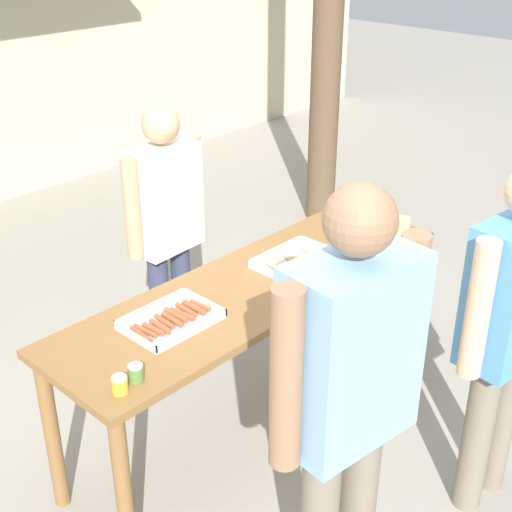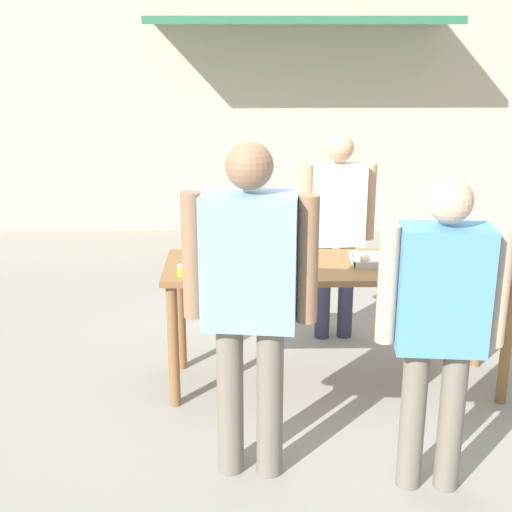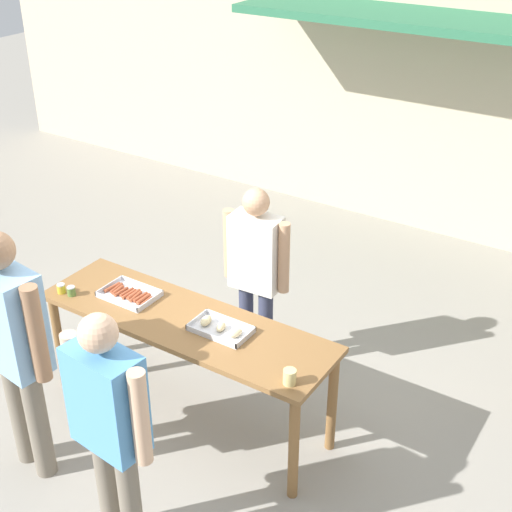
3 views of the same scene
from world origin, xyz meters
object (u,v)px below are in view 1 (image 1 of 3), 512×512
Objects in this scene: beer_cup at (403,226)px; person_customer_with_cup at (509,318)px; condiment_jar_mustard at (120,385)px; person_server_behind_table at (166,218)px; condiment_jar_ketchup at (136,373)px; food_tray_sausages at (171,320)px; person_customer_holding_hotdog at (348,385)px; food_tray_buns at (291,259)px.

beer_cup is 0.06× the size of person_customer_with_cup.
person_server_behind_table reaches higher than condiment_jar_mustard.
condiment_jar_ketchup is 1.41m from person_server_behind_table.
condiment_jar_mustard is at bearing -152.63° from food_tray_sausages.
food_tray_sausages is 0.52m from condiment_jar_mustard.
person_customer_holding_hotdog is (0.41, -0.77, 0.17)m from condiment_jar_mustard.
beer_cup is (0.69, -0.23, 0.03)m from food_tray_buns.
person_customer_holding_hotdog is at bearing -92.89° from food_tray_sausages.
food_tray_buns is 4.13× the size of beer_cup.
condiment_jar_ketchup is at bearing -149.01° from food_tray_sausages.
beer_cup is at bearing -18.37° from food_tray_buns.
person_customer_with_cup reaches higher than condiment_jar_ketchup.
person_customer_with_cup is (0.89, -1.16, 0.10)m from food_tray_sausages.
person_server_behind_table is (-0.89, 1.00, 0.03)m from beer_cup.
beer_cup reaches higher than food_tray_sausages.
person_customer_holding_hotdog reaches higher than food_tray_buns.
food_tray_buns reaches higher than food_tray_sausages.
food_tray_sausages is at bearing 171.41° from beer_cup.
condiment_jar_ketchup reaches higher than food_tray_buns.
food_tray_sausages is 1.46m from person_customer_with_cup.
person_server_behind_table is (1.08, 1.01, 0.05)m from condiment_jar_mustard.
food_tray_sausages is 0.26× the size of person_server_behind_table.
person_customer_with_cup is (-0.62, -0.93, 0.07)m from beer_cup.
person_server_behind_table reaches higher than condiment_jar_ketchup.
person_customer_holding_hotdog is at bearing -3.42° from person_customer_with_cup.
food_tray_sausages is 5.68× the size of condiment_jar_mustard.
person_server_behind_table is (0.99, 0.99, 0.05)m from condiment_jar_ketchup.
beer_cup is at bearing -0.15° from condiment_jar_ketchup.
beer_cup is 0.06× the size of person_server_behind_table.
condiment_jar_mustard is (-1.28, -0.24, 0.02)m from food_tray_buns.
person_server_behind_table reaches higher than beer_cup.
person_customer_holding_hotdog is at bearing -153.45° from beer_cup.
condiment_jar_mustard reaches higher than food_tray_buns.
condiment_jar_ketchup is at bearing -138.79° from person_server_behind_table.
food_tray_sausages is 0.99m from person_server_behind_table.
person_server_behind_table is at bearing 131.79° from beer_cup.
condiment_jar_ketchup is at bearing 9.74° from condiment_jar_mustard.
food_tray_buns is 0.25× the size of person_customer_with_cup.
person_customer_holding_hotdog reaches higher than person_customer_with_cup.
person_customer_holding_hotdog reaches higher than person_server_behind_table.
person_customer_with_cup is at bearing -36.47° from condiment_jar_ketchup.
food_tray_buns is 5.78× the size of condiment_jar_mustard.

